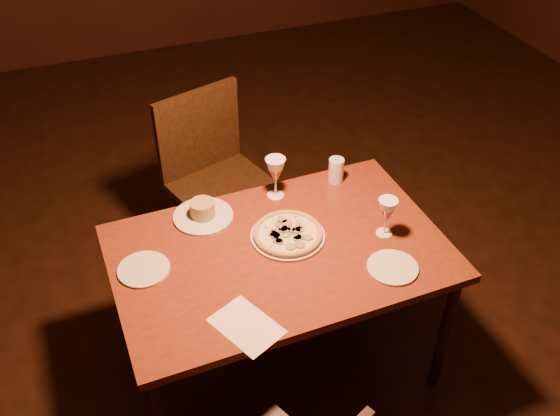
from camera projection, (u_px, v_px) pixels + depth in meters
name	position (u px, v px, depth m)	size (l,w,h in m)	color
floor	(334.00, 344.00, 2.91)	(7.00, 7.00, 0.00)	black
dining_table	(280.00, 261.00, 2.45)	(1.29, 0.85, 0.68)	maroon
chair_far	(216.00, 176.00, 3.06)	(0.56, 0.56, 0.93)	black
pizza_plate	(288.00, 234.00, 2.46)	(0.30, 0.30, 0.03)	silver
ramekin_saucer	(203.00, 213.00, 2.55)	(0.25, 0.25, 0.08)	silver
wine_glass_far	(276.00, 178.00, 2.62)	(0.09, 0.09, 0.19)	#B4544B
wine_glass_right	(386.00, 217.00, 2.43)	(0.08, 0.08, 0.17)	#B4544B
water_tumbler	(336.00, 170.00, 2.72)	(0.07, 0.07, 0.11)	silver
side_plate_left	(144.00, 269.00, 2.32)	(0.19, 0.19, 0.01)	silver
side_plate_near	(393.00, 268.00, 2.32)	(0.19, 0.19, 0.01)	silver
menu_card	(246.00, 326.00, 2.11)	(0.16, 0.24, 0.00)	silver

